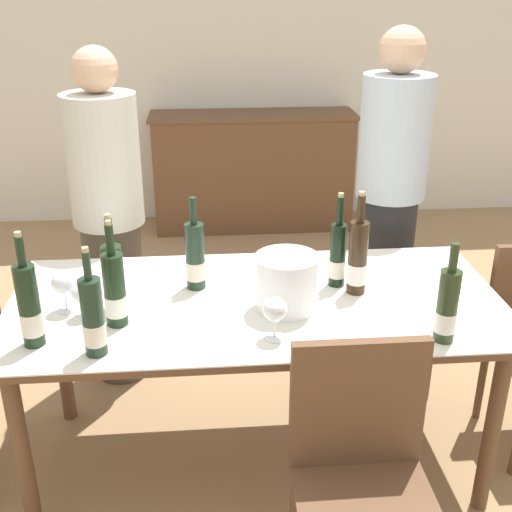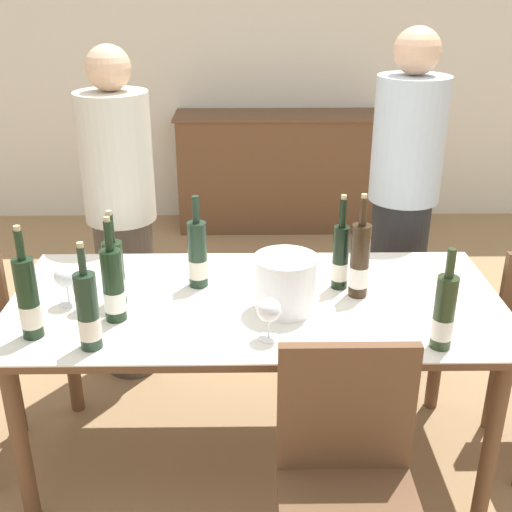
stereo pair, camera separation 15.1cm
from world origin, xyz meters
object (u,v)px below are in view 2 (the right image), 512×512
at_px(wine_bottle_1, 88,313).
at_px(wine_bottle_6, 360,262).
at_px(wine_bottle_4, 444,314).
at_px(chair_near_front, 348,474).
at_px(wine_bottle_0, 114,286).
at_px(person_guest_left, 402,209).
at_px(wine_bottle_7, 340,258).
at_px(wine_glass_0, 66,278).
at_px(wine_bottle_2, 198,256).
at_px(wine_bottle_5, 115,275).
at_px(wine_glass_1, 269,311).
at_px(wine_bottle_3, 28,300).
at_px(person_host, 122,221).
at_px(dining_table, 256,316).
at_px(sideboard_cabinet, 277,171).
at_px(wine_glass_2, 82,289).
at_px(ice_bucket, 285,282).

xyz_separation_m(wine_bottle_1, wine_bottle_6, (0.94, 0.36, 0.01)).
height_order(wine_bottle_4, chair_near_front, wine_bottle_4).
bearing_deg(wine_bottle_0, person_guest_left, 36.28).
bearing_deg(wine_bottle_1, wine_bottle_4, -0.68).
relative_size(wine_bottle_7, chair_near_front, 0.42).
relative_size(wine_bottle_6, wine_glass_0, 2.59).
bearing_deg(wine_bottle_4, wine_bottle_2, 150.59).
relative_size(wine_bottle_6, wine_bottle_7, 1.07).
xyz_separation_m(wine_bottle_1, wine_bottle_5, (0.03, 0.30, -0.01)).
height_order(wine_bottle_5, wine_bottle_6, wine_bottle_6).
bearing_deg(wine_glass_1, wine_bottle_6, 42.04).
xyz_separation_m(wine_bottle_2, wine_bottle_3, (-0.53, -0.38, 0.01)).
height_order(wine_bottle_5, wine_glass_1, wine_bottle_5).
bearing_deg(person_host, dining_table, -48.55).
distance_m(wine_glass_1, person_host, 1.20).
bearing_deg(dining_table, wine_bottle_1, -149.07).
height_order(dining_table, wine_bottle_4, wine_bottle_4).
bearing_deg(wine_bottle_0, person_host, 98.55).
height_order(wine_bottle_2, person_guest_left, person_guest_left).
bearing_deg(wine_bottle_2, sideboard_cabinet, 80.62).
bearing_deg(person_host, wine_glass_1, -56.14).
height_order(wine_bottle_6, wine_glass_2, wine_bottle_6).
height_order(wine_bottle_4, wine_bottle_7, wine_bottle_7).
bearing_deg(wine_bottle_7, wine_glass_1, -126.85).
bearing_deg(dining_table, wine_bottle_2, 150.81).
distance_m(sideboard_cabinet, ice_bucket, 2.84).
height_order(wine_bottle_0, person_guest_left, person_guest_left).
distance_m(sideboard_cabinet, wine_bottle_1, 3.18).
distance_m(wine_bottle_3, person_host, 0.98).
bearing_deg(chair_near_front, wine_bottle_4, 44.08).
relative_size(dining_table, wine_bottle_4, 5.29).
height_order(wine_glass_2, person_guest_left, person_guest_left).
bearing_deg(wine_glass_1, sideboard_cabinet, 86.82).
xyz_separation_m(ice_bucket, person_guest_left, (0.61, 0.83, -0.02)).
bearing_deg(person_host, ice_bucket, -47.01).
bearing_deg(wine_bottle_2, wine_glass_2, -152.80).
relative_size(wine_bottle_5, person_host, 0.23).
bearing_deg(ice_bucket, wine_bottle_5, 175.42).
relative_size(wine_glass_2, person_host, 0.08).
relative_size(sideboard_cabinet, wine_glass_2, 11.85).
height_order(wine_bottle_6, person_host, person_host).
relative_size(wine_bottle_7, wine_glass_0, 2.42).
xyz_separation_m(ice_bucket, chair_near_front, (0.16, -0.59, -0.35)).
xyz_separation_m(wine_bottle_3, wine_glass_2, (0.13, 0.17, -0.05)).
distance_m(dining_table, person_guest_left, 1.05).
height_order(sideboard_cabinet, wine_bottle_1, wine_bottle_1).
bearing_deg(wine_bottle_3, wine_bottle_4, -3.68).
height_order(wine_bottle_3, chair_near_front, wine_bottle_3).
distance_m(wine_bottle_0, wine_bottle_3, 0.28).
height_order(chair_near_front, person_guest_left, person_guest_left).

